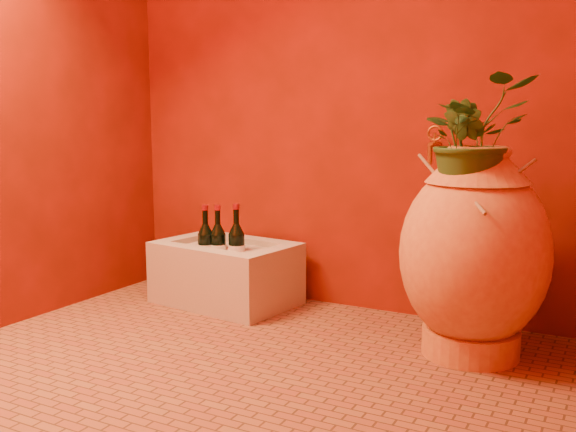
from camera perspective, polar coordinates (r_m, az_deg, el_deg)
The scene contains 10 objects.
floor at distance 2.44m, azimuth -3.89°, elevation -13.86°, with size 2.50×2.50×0.00m, color brown.
wall_back at distance 3.16m, azimuth 5.87°, elevation 14.37°, with size 2.50×0.02×2.50m, color #5C1605.
amphora at distance 2.61m, azimuth 16.21°, elevation -3.19°, with size 0.60×0.60×0.83m.
stone_basin at distance 3.29m, azimuth -5.53°, elevation -5.15°, with size 0.73×0.54×0.31m.
wine_bottle_a at distance 3.20m, azimuth -4.59°, elevation -2.86°, with size 0.08×0.08×0.34m.
wine_bottle_b at distance 3.24m, azimuth -6.23°, elevation -2.80°, with size 0.08×0.08×0.33m.
wine_bottle_c at distance 3.25m, azimuth -7.32°, elevation -2.78°, with size 0.08×0.08×0.33m.
wall_tap at distance 2.93m, azimuth 12.83°, elevation 6.38°, with size 0.07×0.15×0.17m.
plant_main at distance 2.54m, azimuth 16.14°, elevation 6.73°, with size 0.42×0.36×0.46m, color #234819.
plant_side at distance 2.54m, azimuth 15.45°, elevation 6.03°, with size 0.19×0.16×0.35m, color #234819.
Camera 1 is at (1.20, -1.90, 0.93)m, focal length 40.00 mm.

